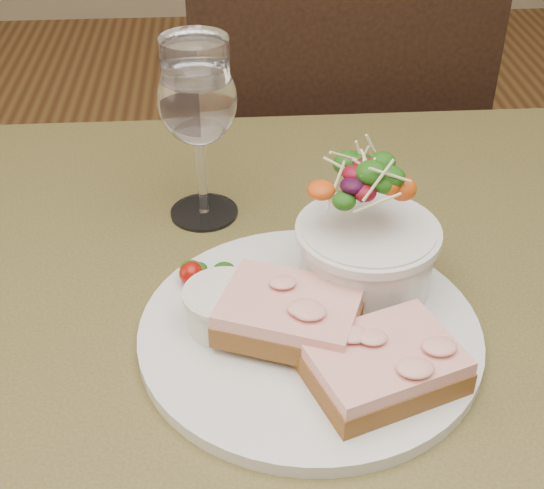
{
  "coord_description": "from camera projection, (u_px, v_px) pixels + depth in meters",
  "views": [
    {
      "loc": [
        -0.04,
        -0.48,
        1.18
      ],
      "look_at": [
        -0.01,
        0.03,
        0.81
      ],
      "focal_mm": 50.0,
      "sensor_mm": 36.0,
      "label": 1
    }
  ],
  "objects": [
    {
      "name": "ramekin",
      "position": [
        224.0,
        306.0,
        0.62
      ],
      "size": [
        0.06,
        0.06,
        0.04
      ],
      "color": "silver",
      "rests_on": "dinner_plate"
    },
    {
      "name": "chair_far",
      "position": [
        315.0,
        274.0,
        1.45
      ],
      "size": [
        0.43,
        0.43,
        0.9
      ],
      "rotation": [
        0.0,
        0.0,
        3.18
      ],
      "color": "black",
      "rests_on": "ground"
    },
    {
      "name": "dinner_plate",
      "position": [
        310.0,
        332.0,
        0.63
      ],
      "size": [
        0.28,
        0.28,
        0.01
      ],
      "primitive_type": "cylinder",
      "color": "silver",
      "rests_on": "cafe_table"
    },
    {
      "name": "sandwich_front",
      "position": [
        383.0,
        365.0,
        0.57
      ],
      "size": [
        0.13,
        0.12,
        0.03
      ],
      "rotation": [
        0.0,
        0.0,
        0.35
      ],
      "color": "#4E3114",
      "rests_on": "dinner_plate"
    },
    {
      "name": "garnish",
      "position": [
        203.0,
        272.0,
        0.67
      ],
      "size": [
        0.05,
        0.04,
        0.02
      ],
      "color": "#093209",
      "rests_on": "dinner_plate"
    },
    {
      "name": "cafe_table",
      "position": [
        283.0,
        406.0,
        0.71
      ],
      "size": [
        0.8,
        0.8,
        0.75
      ],
      "color": "#43381C",
      "rests_on": "ground"
    },
    {
      "name": "wine_glass",
      "position": [
        198.0,
        105.0,
        0.72
      ],
      "size": [
        0.08,
        0.08,
        0.18
      ],
      "color": "white",
      "rests_on": "cafe_table"
    },
    {
      "name": "sandwich_back",
      "position": [
        290.0,
        314.0,
        0.6
      ],
      "size": [
        0.13,
        0.11,
        0.03
      ],
      "rotation": [
        0.0,
        0.0,
        -0.37
      ],
      "color": "#4E3114",
      "rests_on": "dinner_plate"
    },
    {
      "name": "salad_bowl",
      "position": [
        368.0,
        229.0,
        0.64
      ],
      "size": [
        0.12,
        0.12,
        0.13
      ],
      "color": "silver",
      "rests_on": "dinner_plate"
    }
  ]
}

